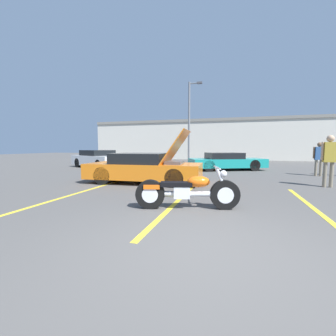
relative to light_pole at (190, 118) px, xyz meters
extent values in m
plane|color=#514F4C|center=(3.50, -16.94, -3.90)|extent=(80.00, 80.00, 0.00)
cube|color=yellow|center=(-0.68, -14.41, -3.90)|extent=(0.12, 5.24, 0.01)
cube|color=yellow|center=(2.49, -14.41, -3.90)|extent=(0.12, 5.24, 0.01)
cube|color=yellow|center=(5.66, -14.41, -3.90)|extent=(0.12, 5.24, 0.01)
cube|color=beige|center=(3.50, 6.55, -1.70)|extent=(32.00, 4.00, 4.40)
cube|color=gray|center=(3.50, 6.55, 0.35)|extent=(32.00, 4.20, 0.30)
cylinder|color=slate|center=(-0.08, 0.00, -0.38)|extent=(0.18, 0.18, 7.05)
cylinder|color=slate|center=(0.37, 0.00, 3.00)|extent=(0.90, 0.10, 0.10)
cube|color=#4C4C51|center=(0.82, 0.00, 3.00)|extent=(0.44, 0.28, 0.16)
cylinder|color=black|center=(3.69, -14.78, -3.57)|extent=(0.68, 0.32, 0.66)
cylinder|color=black|center=(2.06, -15.21, -3.57)|extent=(0.68, 0.32, 0.66)
cylinder|color=silver|center=(3.69, -14.78, -3.57)|extent=(0.40, 0.26, 0.36)
cylinder|color=silver|center=(2.06, -15.21, -3.57)|extent=(0.40, 0.26, 0.36)
cylinder|color=silver|center=(2.87, -15.00, -3.55)|extent=(1.42, 0.48, 0.12)
cube|color=silver|center=(2.75, -15.03, -3.51)|extent=(0.41, 0.32, 0.28)
ellipsoid|color=orange|center=(3.12, -14.93, -3.27)|extent=(0.56, 0.40, 0.26)
cube|color=black|center=(2.63, -15.06, -3.33)|extent=(0.75, 0.43, 0.10)
cube|color=orange|center=(2.10, -15.20, -3.39)|extent=(0.41, 0.30, 0.10)
cylinder|color=silver|center=(3.61, -14.80, -3.24)|extent=(0.31, 0.15, 0.63)
cylinder|color=silver|center=(3.51, -14.83, -2.95)|extent=(0.21, 0.69, 0.04)
sphere|color=silver|center=(3.65, -14.79, -3.09)|extent=(0.16, 0.16, 0.16)
cylinder|color=silver|center=(2.48, -14.99, -3.61)|extent=(1.09, 0.36, 0.09)
cube|color=orange|center=(0.49, -11.81, -3.43)|extent=(4.50, 2.02, 0.58)
cube|color=black|center=(0.32, -11.82, -2.94)|extent=(2.07, 1.71, 0.40)
cylinder|color=black|center=(1.90, -12.51, -3.57)|extent=(0.68, 0.26, 0.66)
cylinder|color=black|center=(1.82, -10.96, -3.57)|extent=(0.68, 0.26, 0.66)
cylinder|color=black|center=(-0.83, -12.66, -3.57)|extent=(0.68, 0.26, 0.66)
cylinder|color=black|center=(-0.91, -11.11, -3.57)|extent=(0.68, 0.26, 0.66)
cube|color=orange|center=(1.75, -11.74, -2.50)|extent=(1.01, 1.68, 1.29)
cube|color=#4C4C51|center=(1.71, -11.74, -3.18)|extent=(0.65, 1.01, 0.28)
cube|color=teal|center=(3.43, -5.89, -3.46)|extent=(4.75, 3.42, 0.51)
cube|color=black|center=(3.27, -5.97, -3.03)|extent=(2.46, 2.27, 0.36)
cylinder|color=black|center=(5.00, -6.05, -3.57)|extent=(0.68, 0.47, 0.65)
cylinder|color=black|center=(4.36, -4.63, -3.57)|extent=(0.68, 0.47, 0.65)
cylinder|color=black|center=(2.50, -7.16, -3.57)|extent=(0.68, 0.47, 0.65)
cylinder|color=black|center=(1.86, -5.74, -3.57)|extent=(0.68, 0.47, 0.65)
cube|color=white|center=(-4.87, -6.81, -3.40)|extent=(4.52, 3.36, 0.65)
cube|color=black|center=(-5.02, -6.74, -2.90)|extent=(2.37, 2.26, 0.36)
cylinder|color=black|center=(-4.03, -8.07, -3.58)|extent=(0.67, 0.46, 0.63)
cylinder|color=black|center=(-3.37, -6.60, -3.58)|extent=(0.67, 0.46, 0.63)
cylinder|color=black|center=(-6.36, -7.02, -3.58)|extent=(0.67, 0.46, 0.63)
cylinder|color=black|center=(-5.70, -5.55, -3.58)|extent=(0.67, 0.46, 0.63)
cylinder|color=gray|center=(7.66, -7.58, -3.51)|extent=(0.12, 0.12, 0.78)
cylinder|color=gray|center=(7.86, -7.58, -3.51)|extent=(0.12, 0.12, 0.78)
cube|color=#335B93|center=(7.76, -7.58, -2.81)|extent=(0.36, 0.20, 0.62)
cylinder|color=brown|center=(7.54, -7.58, -2.78)|extent=(0.08, 0.08, 0.56)
cylinder|color=brown|center=(7.98, -7.58, -2.78)|extent=(0.08, 0.08, 0.56)
sphere|color=brown|center=(7.76, -7.58, -2.39)|extent=(0.21, 0.21, 0.21)
cylinder|color=gray|center=(6.92, -10.92, -3.46)|extent=(0.12, 0.12, 0.88)
cylinder|color=gray|center=(7.12, -10.92, -3.46)|extent=(0.12, 0.12, 0.88)
cube|color=#B29933|center=(7.02, -10.92, -2.67)|extent=(0.36, 0.20, 0.69)
cylinder|color=tan|center=(6.80, -10.92, -2.64)|extent=(0.08, 0.08, 0.63)
sphere|color=tan|center=(7.02, -10.92, -2.21)|extent=(0.24, 0.24, 0.24)
camera|label=1|loc=(3.88, -19.93, -2.48)|focal=24.00mm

